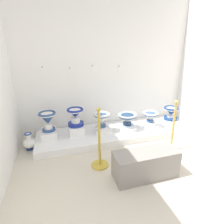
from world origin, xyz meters
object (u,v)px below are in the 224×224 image
object	(u,v)px
antique_toilet_broad_patterned	(75,115)
antique_toilet_slender_white	(127,119)
antique_toilet_leftmost	(48,119)
info_placard_fourth	(121,68)
plinth_block_central_ornate	(102,130)
antique_toilet_central_ornate	(102,119)
plinth_block_slender_white	(127,128)
antique_toilet_squat_floral	(150,117)
plinth_block_pale_glazed	(170,121)
info_placard_third	(95,68)
stanchion_post_near_left	(100,151)
plinth_block_squat_floral	(150,125)
decorative_vase_corner	(29,143)
info_placard_second	(71,70)
stanchion_post_near_right	(172,134)
plinth_block_broad_patterned	(76,130)
museum_bench	(146,164)
info_placard_first	(44,69)
antique_toilet_pale_glazed	(171,112)
plinth_block_leftmost	(49,134)

from	to	relation	value
antique_toilet_broad_patterned	antique_toilet_slender_white	xyz separation A→B (m)	(1.06, -0.08, -0.16)
antique_toilet_leftmost	info_placard_fourth	distance (m)	1.86
plinth_block_central_ornate	antique_toilet_central_ornate	world-z (taller)	antique_toilet_central_ornate
plinth_block_slender_white	antique_toilet_squat_floral	distance (m)	0.57
plinth_block_pale_glazed	info_placard_third	world-z (taller)	info_placard_third
antique_toilet_broad_patterned	stanchion_post_near_left	bearing A→B (deg)	-76.33
plinth_block_squat_floral	decorative_vase_corner	distance (m)	2.47
antique_toilet_leftmost	info_placard_second	xyz separation A→B (m)	(0.55, 0.43, 0.84)
antique_toilet_broad_patterned	antique_toilet_central_ornate	world-z (taller)	antique_toilet_broad_patterned
plinth_block_slender_white	antique_toilet_squat_floral	world-z (taller)	antique_toilet_squat_floral
antique_toilet_central_ornate	plinth_block_squat_floral	bearing A→B (deg)	-3.12
stanchion_post_near_right	antique_toilet_central_ornate	bearing A→B (deg)	141.54
info_placard_second	decorative_vase_corner	size ratio (longest dim) A/B	0.40
plinth_block_pale_glazed	info_placard_second	distance (m)	2.46
antique_toilet_leftmost	antique_toilet_broad_patterned	bearing A→B (deg)	-2.16
plinth_block_central_ornate	info_placard_second	bearing A→B (deg)	134.95
plinth_block_squat_floral	info_placard_fourth	distance (m)	1.41
plinth_block_broad_patterned	decorative_vase_corner	xyz separation A→B (m)	(-0.87, -0.09, -0.09)
decorative_vase_corner	stanchion_post_near_right	bearing A→B (deg)	-18.10
plinth_block_pale_glazed	info_placard_fourth	world-z (taller)	info_placard_fourth
plinth_block_slender_white	plinth_block_squat_floral	bearing A→B (deg)	-2.56
museum_bench	antique_toilet_slender_white	bearing A→B (deg)	79.11
plinth_block_central_ornate	info_placard_first	bearing A→B (deg)	154.00
antique_toilet_central_ornate	antique_toilet_pale_glazed	size ratio (longest dim) A/B	1.00
plinth_block_pale_glazed	info_placard_first	xyz separation A→B (m)	(-2.62, 0.53, 1.20)
info_placard_fourth	plinth_block_central_ornate	bearing A→B (deg)	-139.19
plinth_block_leftmost	antique_toilet_central_ornate	xyz separation A→B (m)	(1.04, -0.06, 0.20)
decorative_vase_corner	stanchion_post_near_left	bearing A→B (deg)	-38.46
plinth_block_central_ornate	museum_bench	size ratio (longest dim) A/B	0.34
plinth_block_leftmost	info_placard_fourth	distance (m)	2.02
info_placard_fourth	museum_bench	size ratio (longest dim) A/B	0.17
antique_toilet_central_ornate	antique_toilet_slender_white	distance (m)	0.55
antique_toilet_slender_white	plinth_block_leftmost	bearing A→B (deg)	176.53
antique_toilet_leftmost	plinth_block_central_ornate	bearing A→B (deg)	-3.36
plinth_block_pale_glazed	museum_bench	size ratio (longest dim) A/B	0.37
decorative_vase_corner	plinth_block_broad_patterned	bearing A→B (deg)	6.00
plinth_block_squat_floral	plinth_block_broad_patterned	bearing A→B (deg)	176.41
info_placard_third	stanchion_post_near_left	bearing A→B (deg)	-100.84
plinth_block_leftmost	antique_toilet_leftmost	world-z (taller)	antique_toilet_leftmost
plinth_block_squat_floral	antique_toilet_squat_floral	distance (m)	0.20
antique_toilet_broad_patterned	stanchion_post_near_right	distance (m)	1.85
plinth_block_broad_patterned	stanchion_post_near_left	size ratio (longest dim) A/B	0.31
antique_toilet_squat_floral	info_placard_fourth	xyz separation A→B (m)	(-0.51, 0.55, 0.99)
plinth_block_broad_patterned	antique_toilet_squat_floral	distance (m)	1.60
plinth_block_broad_patterned	info_placard_third	size ratio (longest dim) A/B	2.00
plinth_block_leftmost	antique_toilet_broad_patterned	size ratio (longest dim) A/B	1.08
plinth_block_squat_floral	stanchion_post_near_left	xyz separation A→B (m)	(-1.36, -0.87, 0.11)
plinth_block_pale_glazed	stanchion_post_near_left	distance (m)	2.09
stanchion_post_near_right	museum_bench	xyz separation A→B (m)	(-0.79, -0.51, -0.11)
antique_toilet_slender_white	stanchion_post_near_left	distance (m)	1.22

